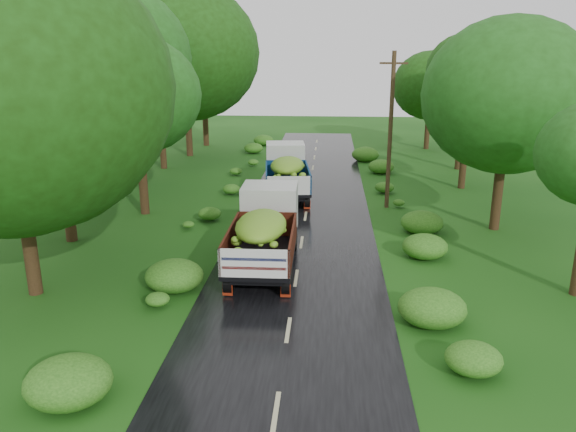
# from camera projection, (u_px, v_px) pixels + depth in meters

# --- Properties ---
(ground) EXTENTS (120.00, 120.00, 0.00)m
(ground) POSITION_uv_depth(u_px,v_px,m) (276.00, 413.00, 13.09)
(ground) COLOR #123F0D
(ground) RESTS_ON ground
(road) EXTENTS (6.50, 80.00, 0.02)m
(road) POSITION_uv_depth(u_px,v_px,m) (291.00, 315.00, 17.87)
(road) COLOR black
(road) RESTS_ON ground
(road_lines) EXTENTS (0.12, 69.60, 0.00)m
(road_lines) POSITION_uv_depth(u_px,v_px,m) (293.00, 301.00, 18.82)
(road_lines) COLOR #BFB78C
(road_lines) RESTS_ON road
(truck_near) EXTENTS (2.39, 6.57, 2.75)m
(truck_near) POSITION_uv_depth(u_px,v_px,m) (265.00, 227.00, 21.58)
(truck_near) COLOR black
(truck_near) RESTS_ON ground
(truck_far) EXTENTS (3.00, 6.74, 2.74)m
(truck_far) POSITION_uv_depth(u_px,v_px,m) (286.00, 169.00, 31.92)
(truck_far) COLOR black
(truck_far) RESTS_ON ground
(utility_pole) EXTENTS (1.41, 0.27, 8.06)m
(utility_pole) POSITION_uv_depth(u_px,v_px,m) (390.00, 130.00, 28.84)
(utility_pole) COLOR #382616
(utility_pole) RESTS_ON ground
(trees_left) EXTENTS (7.43, 35.15, 10.00)m
(trees_left) POSITION_uv_depth(u_px,v_px,m) (138.00, 67.00, 32.08)
(trees_left) COLOR black
(trees_left) RESTS_ON ground
(trees_right) EXTENTS (4.87, 32.58, 8.27)m
(trees_right) POSITION_uv_depth(u_px,v_px,m) (473.00, 94.00, 32.55)
(trees_right) COLOR black
(trees_right) RESTS_ON ground
(shrubs) EXTENTS (11.90, 44.00, 0.70)m
(shrubs) POSITION_uv_depth(u_px,v_px,m) (304.00, 222.00, 26.37)
(shrubs) COLOR #205614
(shrubs) RESTS_ON ground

